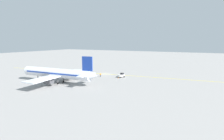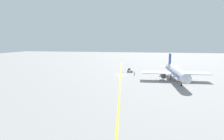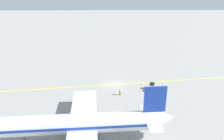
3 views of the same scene
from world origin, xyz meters
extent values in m
plane|color=gray|center=(0.00, 0.00, 0.00)|extent=(400.00, 400.00, 0.00)
cube|color=yellow|center=(0.00, 0.00, 0.00)|extent=(15.40, 119.11, 0.01)
cylinder|color=silver|center=(-24.52, 7.65, 3.80)|extent=(5.35, 30.16, 3.60)
cone|color=silver|center=(-23.56, -8.83, 4.10)|extent=(3.23, 3.17, 3.06)
cube|color=#193899|center=(-24.52, 7.65, 3.95)|extent=(5.21, 27.17, 0.50)
cube|color=silver|center=(-24.46, 6.65, 3.08)|extent=(28.26, 6.83, 0.36)
cylinder|color=#4C4C51|center=(-19.47, 6.94, 1.83)|extent=(2.38, 3.32, 2.20)
cube|color=#193899|center=(-23.70, -6.33, 8.10)|extent=(0.59, 4.01, 5.00)
cube|color=silver|center=(-23.73, -5.83, 4.20)|extent=(9.12, 2.92, 0.24)
cylinder|color=#4C4C51|center=(-25.08, 17.23, 1.40)|extent=(0.36, 0.36, 2.00)
cylinder|color=#4C4C51|center=(-26.00, 5.56, 1.40)|extent=(0.36, 0.36, 2.00)
cylinder|color=#4C4C51|center=(-22.80, 5.74, 1.40)|extent=(0.36, 0.36, 2.00)
cylinder|color=black|center=(-22.80, 5.74, 0.40)|extent=(0.33, 0.81, 0.80)
cube|color=white|center=(-3.86, -10.07, 0.80)|extent=(3.34, 2.51, 0.90)
cube|color=black|center=(-3.35, -10.27, 1.60)|extent=(1.50, 1.59, 0.70)
sphere|color=orange|center=(-3.35, -10.27, 2.03)|extent=(0.16, 0.16, 0.16)
cylinder|color=black|center=(-2.68, -9.74, 0.35)|extent=(0.74, 0.49, 0.70)
cylinder|color=black|center=(-3.23, -11.13, 0.35)|extent=(0.74, 0.49, 0.70)
cylinder|color=black|center=(-4.49, -9.01, 0.35)|extent=(0.74, 0.49, 0.70)
cylinder|color=black|center=(-5.04, -10.40, 0.35)|extent=(0.74, 0.49, 0.70)
cylinder|color=#23232D|center=(-6.74, -1.09, 0.42)|extent=(0.16, 0.16, 0.85)
cylinder|color=#23232D|center=(-6.62, -1.24, 0.42)|extent=(0.16, 0.16, 0.85)
cube|color=orange|center=(-6.68, -1.16, 1.15)|extent=(0.40, 0.42, 0.60)
cylinder|color=orange|center=(-6.83, -0.98, 1.15)|extent=(0.10, 0.10, 0.55)
cylinder|color=orange|center=(-6.53, -1.35, 1.15)|extent=(0.10, 0.10, 0.55)
sphere|color=beige|center=(-6.68, -1.16, 1.57)|extent=(0.22, 0.22, 0.22)
cone|color=orange|center=(-6.28, -9.79, 0.28)|extent=(0.32, 0.32, 0.55)
cone|color=orange|center=(-0.13, -7.87, 0.28)|extent=(0.32, 0.32, 0.55)
camera|label=1|loc=(-72.39, -41.44, 15.68)|focal=28.00mm
camera|label=2|loc=(-11.45, 83.68, 16.00)|focal=28.00mm
camera|label=3|loc=(-57.66, 2.12, 27.05)|focal=35.00mm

